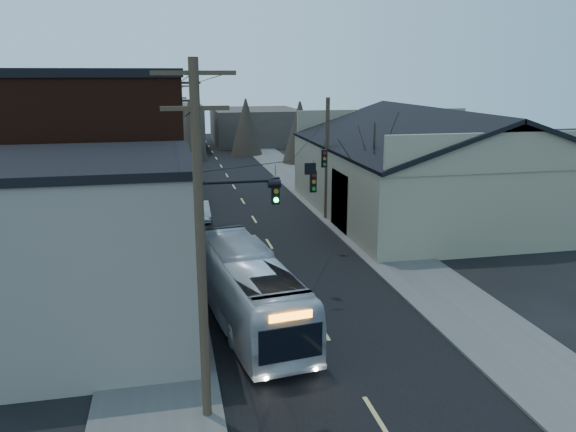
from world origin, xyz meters
name	(u,v)px	position (x,y,z in m)	size (l,w,h in m)	color
road_surface	(246,207)	(0.00, 30.00, 0.01)	(9.00, 110.00, 0.02)	black
sidewalk_left	(161,210)	(-6.50, 30.00, 0.06)	(4.00, 110.00, 0.12)	#474744
sidewalk_right	(327,202)	(6.50, 30.00, 0.06)	(4.00, 110.00, 0.12)	#474744
building_clapboard	(85,255)	(-9.00, 9.00, 3.50)	(8.00, 8.00, 7.00)	slate
building_brick	(90,168)	(-10.00, 20.00, 5.00)	(10.00, 12.00, 10.00)	black
building_left_far	(122,155)	(-9.50, 36.00, 3.50)	(9.00, 14.00, 7.00)	#36312B
warehouse	(432,178)	(13.00, 25.00, 2.70)	(16.16, 20.60, 7.73)	gray
building_far_left	(164,128)	(-6.00, 65.00, 3.00)	(10.00, 12.00, 6.00)	#36312B
building_far_right	(255,126)	(7.00, 70.00, 2.50)	(12.00, 14.00, 5.00)	#36312B
bare_tree	(373,182)	(6.50, 20.00, 3.60)	(0.40, 0.40, 7.20)	black
utility_lines	(210,155)	(-3.11, 24.14, 4.95)	(11.24, 45.28, 10.50)	#382B1E
bus	(247,287)	(-2.85, 9.45, 1.51)	(2.54, 10.86, 3.03)	#B7BCC4
parked_car	(200,211)	(-3.73, 26.83, 0.61)	(1.29, 3.70, 1.22)	#A9ADB1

